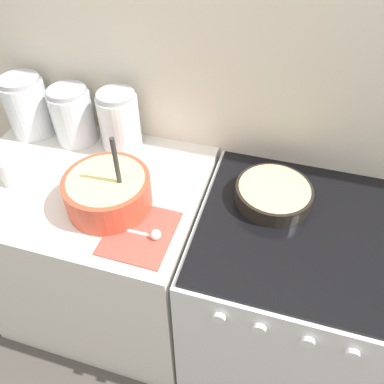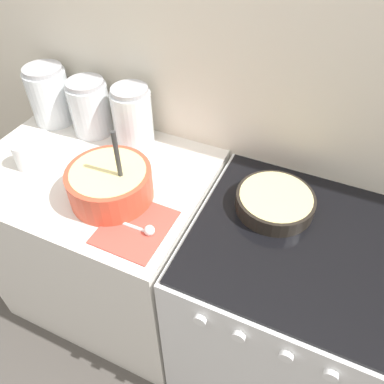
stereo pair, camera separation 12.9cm
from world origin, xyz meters
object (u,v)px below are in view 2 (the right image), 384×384
(mixing_bowl, at_px, (110,182))
(storage_jar_left, at_px, (51,99))
(baking_pan, at_px, (275,201))
(tin_can, at_px, (24,156))
(stove, at_px, (275,307))
(storage_jar_middle, at_px, (91,111))
(storage_jar_right, at_px, (133,121))

(mixing_bowl, height_order, storage_jar_left, mixing_bowl)
(baking_pan, xyz_separation_m, storage_jar_left, (-1.05, 0.13, 0.08))
(mixing_bowl, distance_m, storage_jar_left, 0.60)
(mixing_bowl, height_order, baking_pan, mixing_bowl)
(tin_can, bearing_deg, mixing_bowl, -0.93)
(mixing_bowl, bearing_deg, stove, 7.46)
(storage_jar_middle, bearing_deg, stove, -13.83)
(mixing_bowl, bearing_deg, tin_can, 179.07)
(baking_pan, xyz_separation_m, storage_jar_middle, (-0.84, 0.13, 0.07))
(baking_pan, distance_m, tin_can, 0.95)
(storage_jar_middle, xyz_separation_m, storage_jar_right, (0.21, -0.00, 0.01))
(stove, relative_size, baking_pan, 3.32)
(stove, bearing_deg, storage_jar_right, 162.48)
(baking_pan, height_order, storage_jar_left, storage_jar_left)
(stove, xyz_separation_m, tin_can, (-1.04, -0.08, 0.50))
(baking_pan, distance_m, storage_jar_right, 0.65)
(storage_jar_left, bearing_deg, tin_can, -70.18)
(mixing_bowl, height_order, storage_jar_right, mixing_bowl)
(stove, height_order, tin_can, tin_can)
(baking_pan, relative_size, storage_jar_right, 1.07)
(baking_pan, relative_size, storage_jar_left, 1.08)
(storage_jar_left, xyz_separation_m, storage_jar_middle, (0.21, 0.00, -0.01))
(stove, relative_size, storage_jar_middle, 3.82)
(storage_jar_right, bearing_deg, tin_can, -134.32)
(baking_pan, xyz_separation_m, storage_jar_right, (-0.63, 0.13, 0.08))
(stove, relative_size, mixing_bowl, 3.02)
(storage_jar_left, bearing_deg, baking_pan, -7.21)
(storage_jar_right, relative_size, tin_can, 2.38)
(mixing_bowl, bearing_deg, storage_jar_left, 147.96)
(mixing_bowl, relative_size, tin_can, 2.81)
(mixing_bowl, xyz_separation_m, storage_jar_middle, (-0.30, 0.32, 0.03))
(storage_jar_right, bearing_deg, baking_pan, -11.83)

